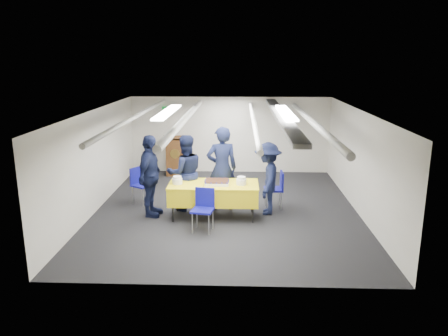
# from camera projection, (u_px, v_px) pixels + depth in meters

# --- Properties ---
(ground) EXTENTS (7.00, 7.00, 0.00)m
(ground) POSITION_uv_depth(u_px,v_px,m) (226.00, 210.00, 10.16)
(ground) COLOR black
(ground) RESTS_ON ground
(room_shell) EXTENTS (6.00, 7.00, 2.30)m
(room_shell) POSITION_uv_depth(u_px,v_px,m) (231.00, 130.00, 10.11)
(room_shell) COLOR silver
(room_shell) RESTS_ON ground
(serving_table) EXTENTS (1.95, 0.92, 0.77)m
(serving_table) POSITION_uv_depth(u_px,v_px,m) (214.00, 193.00, 9.57)
(serving_table) COLOR black
(serving_table) RESTS_ON ground
(sheet_cake) EXTENTS (0.53, 0.41, 0.09)m
(sheet_cake) POSITION_uv_depth(u_px,v_px,m) (217.00, 182.00, 9.46)
(sheet_cake) COLOR white
(sheet_cake) RESTS_ON serving_table
(plate_stack_left) EXTENTS (0.22, 0.22, 0.17)m
(plate_stack_left) POSITION_uv_depth(u_px,v_px,m) (177.00, 180.00, 9.47)
(plate_stack_left) COLOR white
(plate_stack_left) RESTS_ON serving_table
(plate_stack_right) EXTENTS (0.22, 0.22, 0.17)m
(plate_stack_right) POSITION_uv_depth(u_px,v_px,m) (241.00, 181.00, 9.42)
(plate_stack_right) COLOR white
(plate_stack_right) RESTS_ON serving_table
(podium) EXTENTS (0.62, 0.53, 1.25)m
(podium) POSITION_uv_depth(u_px,v_px,m) (176.00, 155.00, 13.02)
(podium) COLOR brown
(podium) RESTS_ON ground
(chair_near) EXTENTS (0.49, 0.49, 0.87)m
(chair_near) POSITION_uv_depth(u_px,v_px,m) (204.00, 205.00, 8.86)
(chair_near) COLOR gray
(chair_near) RESTS_ON ground
(chair_right) EXTENTS (0.44, 0.44, 0.87)m
(chair_right) POSITION_uv_depth(u_px,v_px,m) (277.00, 186.00, 10.18)
(chair_right) COLOR gray
(chair_right) RESTS_ON ground
(chair_left) EXTENTS (0.58, 0.58, 0.87)m
(chair_left) POSITION_uv_depth(u_px,v_px,m) (140.00, 181.00, 10.54)
(chair_left) COLOR gray
(chair_left) RESTS_ON ground
(sailor_a) EXTENTS (0.79, 0.60, 1.94)m
(sailor_a) POSITION_uv_depth(u_px,v_px,m) (222.00, 168.00, 9.99)
(sailor_a) COLOR black
(sailor_a) RESTS_ON ground
(sailor_b) EXTENTS (1.02, 0.91, 1.76)m
(sailor_b) POSITION_uv_depth(u_px,v_px,m) (185.00, 173.00, 9.97)
(sailor_b) COLOR black
(sailor_b) RESTS_ON ground
(sailor_c) EXTENTS (0.60, 1.13, 1.83)m
(sailor_c) POSITION_uv_depth(u_px,v_px,m) (150.00, 176.00, 9.57)
(sailor_c) COLOR black
(sailor_c) RESTS_ON ground
(sailor_d) EXTENTS (0.72, 1.12, 1.63)m
(sailor_d) POSITION_uv_depth(u_px,v_px,m) (267.00, 179.00, 9.74)
(sailor_d) COLOR black
(sailor_d) RESTS_ON ground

